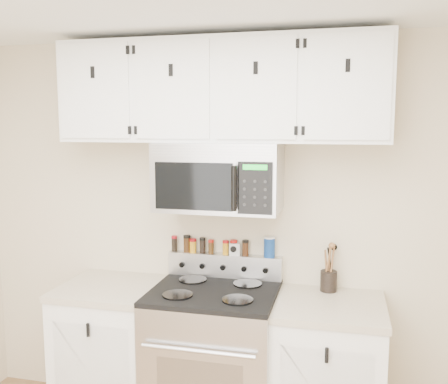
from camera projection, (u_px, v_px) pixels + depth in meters
name	position (u px, v px, depth m)	size (l,w,h in m)	color
back_wall	(226.00, 231.00, 3.30)	(3.50, 0.01, 2.50)	beige
range	(214.00, 362.00, 3.09)	(0.76, 0.65, 1.10)	#B7B7BA
base_cabinet_left	(114.00, 352.00, 3.28)	(0.64, 0.62, 0.92)	white
base_cabinet_right	(327.00, 377.00, 2.96)	(0.64, 0.62, 0.92)	white
microwave	(219.00, 177.00, 3.06)	(0.76, 0.44, 0.42)	#9E9EA3
upper_cabinets	(220.00, 91.00, 3.02)	(2.00, 0.35, 0.62)	white
utensil_crock	(329.00, 279.00, 3.09)	(0.10, 0.10, 0.30)	black
kitchen_timer	(234.00, 249.00, 3.26)	(0.07, 0.06, 0.08)	silver
salt_canister	(269.00, 247.00, 3.21)	(0.07, 0.07, 0.13)	navy
spice_jar_0	(174.00, 243.00, 3.36)	(0.04, 0.04, 0.10)	black
spice_jar_1	(187.00, 244.00, 3.34)	(0.05, 0.05, 0.11)	#38210D
spice_jar_2	(193.00, 245.00, 3.33)	(0.05, 0.05, 0.09)	orange
spice_jar_3	(202.00, 245.00, 3.31)	(0.04, 0.04, 0.10)	black
spice_jar_4	(211.00, 247.00, 3.30)	(0.04, 0.04, 0.09)	#3F270F
spice_jar_5	(226.00, 247.00, 3.28)	(0.04, 0.04, 0.09)	#C28616
spice_jar_6	(234.00, 247.00, 3.26)	(0.05, 0.05, 0.10)	black
spice_jar_7	(245.00, 248.00, 3.25)	(0.04, 0.04, 0.10)	#3A1E0E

